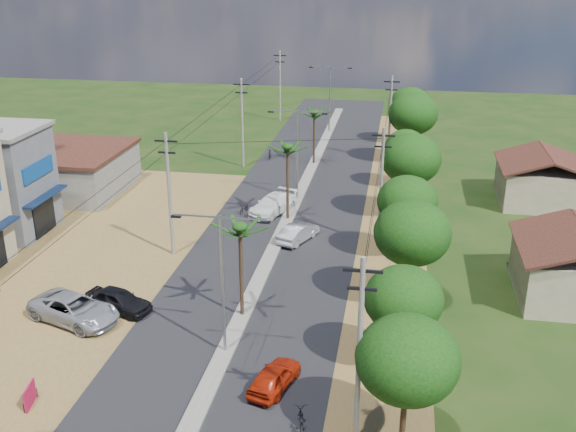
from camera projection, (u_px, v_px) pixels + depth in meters
name	position (u px, v px, depth m)	size (l,w,h in m)	color
ground	(225.00, 353.00, 36.48)	(160.00, 160.00, 0.00)	black
road	(276.00, 244.00, 50.26)	(12.00, 110.00, 0.04)	black
median	(283.00, 228.00, 53.00)	(1.00, 90.00, 0.18)	#605E56
dirt_lot_west	(43.00, 269.00, 46.18)	(18.00, 46.00, 0.04)	brown
dirt_shoulder_east	(391.00, 252.00, 48.93)	(5.00, 90.00, 0.03)	brown
low_shed	(68.00, 170.00, 61.14)	(10.40, 10.40, 3.95)	#605E56
house_east_far	(543.00, 176.00, 58.06)	(7.60, 7.50, 4.60)	gray
tree_east_a	(408.00, 360.00, 27.85)	(4.40, 4.40, 6.37)	black
tree_east_b	(404.00, 299.00, 33.53)	(4.00, 4.00, 5.83)	black
tree_east_c	(412.00, 233.00, 39.64)	(4.60, 4.60, 6.83)	black
tree_east_d	(407.00, 201.00, 46.31)	(4.20, 4.20, 6.13)	black
tree_east_e	(411.00, 159.00, 53.37)	(4.80, 4.80, 7.14)	black
tree_east_f	(406.00, 147.00, 61.22)	(3.80, 3.80, 5.52)	black
tree_east_g	(413.00, 114.00, 68.00)	(5.00, 5.00, 7.38)	black
tree_east_h	(410.00, 104.00, 75.62)	(4.40, 4.40, 6.52)	black
palm_median_near	(240.00, 231.00, 38.16)	(2.00, 2.00, 6.15)	black
palm_median_mid	(288.00, 150.00, 52.75)	(2.00, 2.00, 6.55)	black
palm_median_far	(314.00, 114.00, 67.69)	(2.00, 2.00, 5.85)	black
streetlight_near	(222.00, 274.00, 34.75)	(5.10, 0.18, 8.00)	gray
streetlight_mid	(297.00, 147.00, 57.74)	(5.10, 0.18, 8.00)	gray
streetlight_far	(330.00, 93.00, 80.74)	(5.10, 0.18, 8.00)	gray
utility_pole_w_b	(169.00, 192.00, 46.90)	(1.60, 0.24, 9.00)	#605E56
utility_pole_w_c	(242.00, 121.00, 67.13)	(1.60, 0.24, 9.00)	#605E56
utility_pole_w_d	(280.00, 84.00, 86.44)	(1.60, 0.24, 9.00)	#605E56
utility_pole_e_a	(359.00, 350.00, 28.07)	(1.60, 0.24, 9.00)	#605E56
utility_pole_e_b	(381.00, 185.00, 48.30)	(1.60, 0.24, 9.00)	#605E56
utility_pole_e_c	(390.00, 118.00, 68.53)	(1.60, 0.24, 9.00)	#605E56
car_red_near	(274.00, 377.00, 33.29)	(1.51, 3.75, 1.28)	#961B08
car_silver_mid	(298.00, 233.00, 50.57)	(1.43, 4.10, 1.35)	#93969A
car_white_far	(273.00, 205.00, 56.06)	(2.13, 5.23, 1.52)	silver
car_parked_silver	(74.00, 310.00, 39.35)	(2.61, 5.66, 1.57)	#93969A
car_parked_dark	(118.00, 301.00, 40.52)	(1.70, 4.22, 1.44)	black
moto_rider_east	(301.00, 421.00, 30.37)	(0.65, 1.85, 0.97)	black
moto_rider_west_a	(244.00, 209.00, 56.24)	(0.53, 1.51, 0.79)	black
moto_rider_west_b	(270.00, 154.00, 71.26)	(0.51, 1.80, 1.08)	black
roadside_sign	(30.00, 396.00, 32.01)	(0.32, 1.34, 1.12)	maroon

